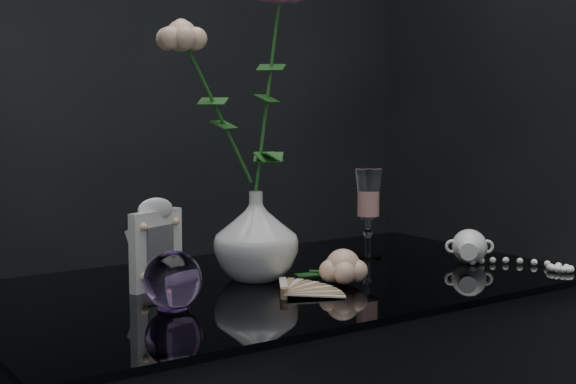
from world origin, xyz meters
TOP-DOWN VIEW (x-y plane):
  - vase at (-0.03, 0.08)m, footprint 0.15×0.15m
  - wine_glass at (0.26, 0.12)m, footprint 0.07×0.07m
  - picture_frame at (-0.21, 0.12)m, footprint 0.14×0.12m
  - paperweight at (-0.24, -0.02)m, footprint 0.10×0.10m
  - paper_fan at (-0.07, -0.06)m, footprint 0.22×0.18m
  - loose_rose at (0.07, -0.04)m, footprint 0.19×0.22m
  - pearl_jar at (0.39, -0.03)m, footprint 0.33×0.33m
  - roses at (-0.05, 0.08)m, footprint 0.28×0.11m

SIDE VIEW (x-z plane):
  - paper_fan at x=-0.07m, z-range 0.76..0.78m
  - loose_rose at x=0.07m, z-range 0.76..0.82m
  - pearl_jar at x=0.39m, z-range 0.76..0.83m
  - paperweight at x=-0.24m, z-range 0.76..0.85m
  - picture_frame at x=-0.21m, z-range 0.76..0.92m
  - vase at x=-0.03m, z-range 0.76..0.92m
  - wine_glass at x=0.26m, z-range 0.76..0.94m
  - roses at x=-0.05m, z-range 0.89..1.33m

